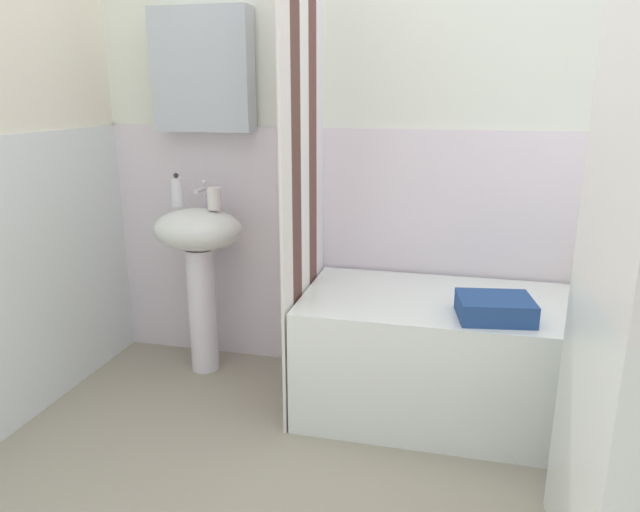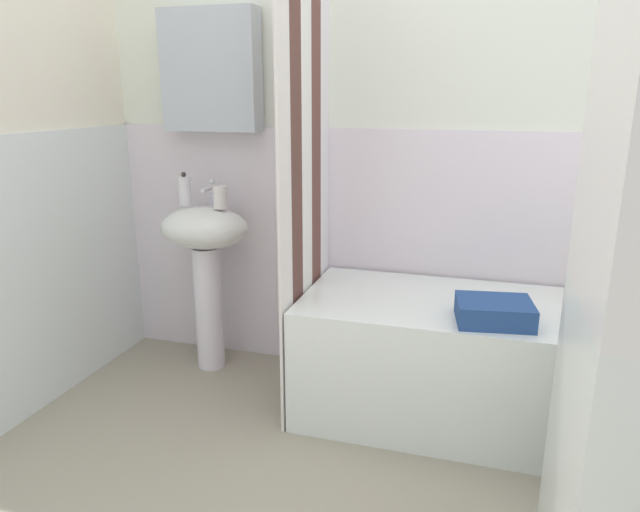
% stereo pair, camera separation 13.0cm
% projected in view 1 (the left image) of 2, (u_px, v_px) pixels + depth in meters
% --- Properties ---
extents(wall_back_tiled, '(3.60, 0.18, 2.40)m').
position_uv_depth(wall_back_tiled, '(404.00, 142.00, 2.67)').
color(wall_back_tiled, white).
rests_on(wall_back_tiled, ground_plane).
extents(sink, '(0.44, 0.34, 0.83)m').
position_uv_depth(sink, '(199.00, 254.00, 2.81)').
color(sink, white).
rests_on(sink, ground_plane).
extents(faucet, '(0.03, 0.12, 0.12)m').
position_uv_depth(faucet, '(203.00, 193.00, 2.81)').
color(faucet, silver).
rests_on(faucet, sink).
extents(soap_dispenser, '(0.06, 0.06, 0.16)m').
position_uv_depth(soap_dispenser, '(177.00, 192.00, 2.79)').
color(soap_dispenser, white).
rests_on(soap_dispenser, sink).
extents(toothbrush_cup, '(0.06, 0.06, 0.11)m').
position_uv_depth(toothbrush_cup, '(214.00, 198.00, 2.72)').
color(toothbrush_cup, white).
rests_on(toothbrush_cup, sink).
extents(bathtub, '(1.54, 0.66, 0.53)m').
position_uv_depth(bathtub, '(484.00, 360.00, 2.47)').
color(bathtub, white).
rests_on(bathtub, ground_plane).
extents(shower_curtain, '(0.01, 0.66, 2.00)m').
position_uv_depth(shower_curtain, '(304.00, 181.00, 2.44)').
color(shower_curtain, white).
rests_on(shower_curtain, ground_plane).
extents(shampoo_bottle, '(0.05, 0.05, 0.17)m').
position_uv_depth(shampoo_bottle, '(622.00, 275.00, 2.49)').
color(shampoo_bottle, '#C04F69').
rests_on(shampoo_bottle, bathtub).
extents(conditioner_bottle, '(0.06, 0.06, 0.19)m').
position_uv_depth(conditioner_bottle, '(598.00, 270.00, 2.53)').
color(conditioner_bottle, gold).
rests_on(conditioner_bottle, bathtub).
extents(towel_folded, '(0.31, 0.26, 0.08)m').
position_uv_depth(towel_folded, '(495.00, 308.00, 2.21)').
color(towel_folded, navy).
rests_on(towel_folded, bathtub).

